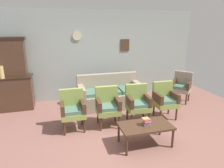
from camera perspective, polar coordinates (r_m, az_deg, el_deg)
name	(u,v)px	position (r m, az deg, el deg)	size (l,w,h in m)	color
ground_plane	(124,137)	(4.35, 3.31, -14.80)	(7.68, 7.68, 0.00)	#84564C
wall_back_with_decor	(97,55)	(6.33, -4.26, 8.13)	(6.40, 0.09, 2.70)	#939E99
side_cabinet	(12,93)	(6.16, -26.56, -2.27)	(1.16, 0.55, 0.93)	#472D1E
cabinet_upper_hutch	(7,57)	(6.03, -27.61, 6.87)	(0.99, 0.38, 1.03)	#472D1E
vase_on_cabinet	(1,72)	(5.88, -28.90, 2.91)	(0.14, 0.14, 0.32)	tan
floral_couch	(110,95)	(5.76, -0.59, -3.17)	(1.79, 0.81, 0.90)	gray
armchair_by_doorway	(73,108)	(4.53, -11.10, -6.72)	(0.52, 0.50, 0.90)	#849947
armchair_near_cabinet	(108,105)	(4.62, -1.23, -5.94)	(0.54, 0.52, 0.90)	#849947
armchair_row_middle	(138,102)	(4.83, 7.29, -5.06)	(0.55, 0.53, 0.90)	#849947
armchair_near_couch_end	(165,98)	(5.18, 14.73, -3.98)	(0.54, 0.51, 0.90)	#849947
wingback_chair_by_fireplace	(182,85)	(6.44, 19.14, -0.37)	(0.71, 0.71, 0.90)	gray
coffee_table	(145,127)	(3.99, 9.44, -11.90)	(1.00, 0.56, 0.42)	#472D1E
book_stack_on_table	(147,122)	(3.93, 9.76, -10.48)	(0.15, 0.12, 0.14)	gray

